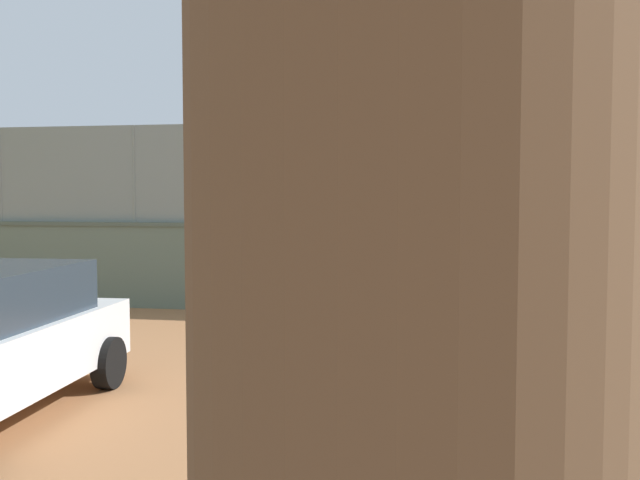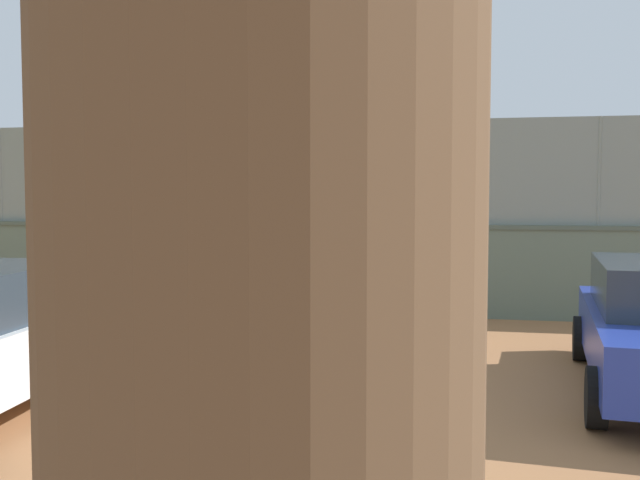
{
  "view_description": "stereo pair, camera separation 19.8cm",
  "coord_description": "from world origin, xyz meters",
  "px_view_note": "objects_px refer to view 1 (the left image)",
  "views": [
    {
      "loc": [
        -5.87,
        25.24,
        2.32
      ],
      "look_at": [
        -3.13,
        7.42,
        1.19
      ],
      "focal_mm": 40.71,
      "sensor_mm": 36.0,
      "label": 1
    },
    {
      "loc": [
        -6.07,
        25.2,
        2.32
      ],
      "look_at": [
        -3.13,
        7.42,
        1.19
      ],
      "focal_mm": 40.71,
      "sensor_mm": 36.0,
      "label": 2
    }
  ],
  "objects_px": {
    "player_foreground_swinging": "(422,251)",
    "sports_ball": "(402,234)",
    "player_baseline_waiting": "(432,240)",
    "player_at_service_line": "(208,251)",
    "courtside_bench": "(580,287)"
  },
  "relations": [
    {
      "from": "player_foreground_swinging",
      "to": "sports_ball",
      "type": "bearing_deg",
      "value": -78.43
    },
    {
      "from": "player_baseline_waiting",
      "to": "player_at_service_line",
      "type": "bearing_deg",
      "value": 41.45
    },
    {
      "from": "player_baseline_waiting",
      "to": "courtside_bench",
      "type": "height_order",
      "value": "player_baseline_waiting"
    },
    {
      "from": "player_foreground_swinging",
      "to": "sports_ball",
      "type": "distance_m",
      "value": 3.15
    },
    {
      "from": "sports_ball",
      "to": "courtside_bench",
      "type": "distance_m",
      "value": 7.34
    },
    {
      "from": "player_foreground_swinging",
      "to": "player_at_service_line",
      "type": "height_order",
      "value": "player_foreground_swinging"
    },
    {
      "from": "player_at_service_line",
      "to": "courtside_bench",
      "type": "relative_size",
      "value": 0.92
    },
    {
      "from": "player_baseline_waiting",
      "to": "courtside_bench",
      "type": "distance_m",
      "value": 8.65
    },
    {
      "from": "player_baseline_waiting",
      "to": "player_foreground_swinging",
      "type": "bearing_deg",
      "value": 87.31
    },
    {
      "from": "player_at_service_line",
      "to": "courtside_bench",
      "type": "distance_m",
      "value": 9.25
    },
    {
      "from": "player_at_service_line",
      "to": "courtside_bench",
      "type": "height_order",
      "value": "player_at_service_line"
    },
    {
      "from": "sports_ball",
      "to": "courtside_bench",
      "type": "height_order",
      "value": "sports_ball"
    },
    {
      "from": "player_foreground_swinging",
      "to": "player_at_service_line",
      "type": "distance_m",
      "value": 5.53
    },
    {
      "from": "player_baseline_waiting",
      "to": "player_at_service_line",
      "type": "distance_m",
      "value": 7.68
    },
    {
      "from": "player_baseline_waiting",
      "to": "player_foreground_swinging",
      "type": "distance_m",
      "value": 4.98
    }
  ]
}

